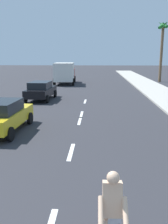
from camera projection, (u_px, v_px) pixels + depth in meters
ground_plane at (85, 101)px, 20.63m from camera, size 160.00×160.00×0.00m
sidewalk_strip at (168, 97)px, 22.17m from camera, size 3.60×80.00×0.14m
lane_stripe_2 at (71, 152)px, 9.75m from camera, size 0.16×1.80×0.01m
lane_stripe_3 at (80, 121)px, 14.41m from camera, size 0.16×1.80×0.01m
lane_stripe_4 at (82, 114)px, 15.97m from camera, size 0.16×1.80×0.01m
lane_stripe_5 at (85, 101)px, 20.52m from camera, size 0.16×1.80×0.01m
parked_car_yellow at (3, 115)px, 12.22m from camera, size 2.08×4.27×1.57m
parked_car_black at (41, 90)px, 21.11m from camera, size 2.15×4.37×1.57m
delivery_truck at (65, 73)px, 33.12m from camera, size 2.89×6.34×2.80m
palm_tree_distant at (162, 36)px, 34.70m from camera, size 1.69×1.75×8.61m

